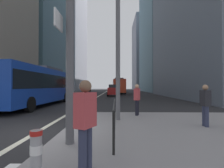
# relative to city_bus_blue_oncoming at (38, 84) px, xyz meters

# --- Properties ---
(ground_plane) EXTENTS (160.00, 160.00, 0.00)m
(ground_plane) POSITION_rel_city_bus_blue_oncoming_xyz_m (3.74, 11.57, -1.84)
(ground_plane) COLOR black
(median_island) EXTENTS (9.00, 10.00, 0.15)m
(median_island) POSITION_rel_city_bus_blue_oncoming_xyz_m (9.24, -9.43, -1.76)
(median_island) COLOR gray
(median_island) RESTS_ON ground
(lane_centre_line) EXTENTS (0.20, 80.00, 0.01)m
(lane_centre_line) POSITION_rel_city_bus_blue_oncoming_xyz_m (3.74, 21.57, -1.83)
(lane_centre_line) COLOR beige
(lane_centre_line) RESTS_ON ground
(office_tower_left_mid) EXTENTS (10.73, 18.73, 29.37)m
(office_tower_left_mid) POSITION_rel_city_bus_blue_oncoming_xyz_m (-12.26, 26.22, 12.85)
(office_tower_left_mid) COLOR slate
(office_tower_left_mid) RESTS_ON ground
(office_tower_left_far) EXTENTS (11.08, 23.56, 44.74)m
(office_tower_left_far) POSITION_rel_city_bus_blue_oncoming_xyz_m (-12.26, 53.28, 20.53)
(office_tower_left_far) COLOR gray
(office_tower_left_far) RESTS_ON ground
(office_tower_right_mid) EXTENTS (10.70, 22.98, 53.51)m
(office_tower_right_mid) POSITION_rel_city_bus_blue_oncoming_xyz_m (20.74, 38.33, 24.92)
(office_tower_right_mid) COLOR slate
(office_tower_right_mid) RESTS_ON ground
(office_tower_right_far) EXTENTS (11.87, 18.70, 31.49)m
(office_tower_right_far) POSITION_rel_city_bus_blue_oncoming_xyz_m (20.74, 63.59, 13.91)
(office_tower_right_far) COLOR slate
(office_tower_right_far) RESTS_ON ground
(city_bus_blue_oncoming) EXTENTS (2.90, 11.16, 3.40)m
(city_bus_blue_oncoming) POSITION_rel_city_bus_blue_oncoming_xyz_m (0.00, 0.00, 0.00)
(city_bus_blue_oncoming) COLOR #14389E
(city_bus_blue_oncoming) RESTS_ON ground
(city_bus_red_receding) EXTENTS (2.93, 10.89, 3.40)m
(city_bus_red_receding) POSITION_rel_city_bus_blue_oncoming_xyz_m (7.22, 24.51, -0.00)
(city_bus_red_receding) COLOR red
(city_bus_red_receding) RESTS_ON ground
(car_oncoming_mid) EXTENTS (2.19, 4.29, 1.94)m
(car_oncoming_mid) POSITION_rel_city_bus_blue_oncoming_xyz_m (-2.36, 38.83, -0.85)
(car_oncoming_mid) COLOR gold
(car_oncoming_mid) RESTS_ON ground
(car_receding_near) EXTENTS (2.18, 4.38, 1.94)m
(car_receding_near) POSITION_rel_city_bus_blue_oncoming_xyz_m (6.25, 14.57, -0.85)
(car_receding_near) COLOR maroon
(car_receding_near) RESTS_ON ground
(street_lamp_post) EXTENTS (5.50, 0.32, 8.00)m
(street_lamp_post) POSITION_rel_city_bus_blue_oncoming_xyz_m (6.69, -6.66, 3.45)
(street_lamp_post) COLOR #56565B
(street_lamp_post) RESTS_ON median_island
(bollard_left) EXTENTS (0.20, 0.20, 0.81)m
(bollard_left) POSITION_rel_city_bus_blue_oncoming_xyz_m (5.30, -11.74, -1.23)
(bollard_left) COLOR #99999E
(bollard_left) RESTS_ON median_island
(pedestrian_railing) EXTENTS (0.06, 3.60, 0.98)m
(pedestrian_railing) POSITION_rel_city_bus_blue_oncoming_xyz_m (6.54, -8.89, -0.98)
(pedestrian_railing) COLOR black
(pedestrian_railing) RESTS_ON median_island
(pedestrian_waiting) EXTENTS (0.26, 0.39, 1.58)m
(pedestrian_waiting) POSITION_rel_city_bus_blue_oncoming_xyz_m (9.97, -7.91, -0.82)
(pedestrian_waiting) COLOR #2D334C
(pedestrian_waiting) RESTS_ON median_island
(pedestrian_walking) EXTENTS (0.38, 0.45, 1.63)m
(pedestrian_walking) POSITION_rel_city_bus_blue_oncoming_xyz_m (6.05, -11.45, -0.79)
(pedestrian_walking) COLOR #2D334C
(pedestrian_walking) RESTS_ON median_island
(pedestrian_far) EXTENTS (0.37, 0.44, 1.62)m
(pedestrian_far) POSITION_rel_city_bus_blue_oncoming_xyz_m (7.69, -5.47, -0.79)
(pedestrian_far) COLOR black
(pedestrian_far) RESTS_ON median_island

